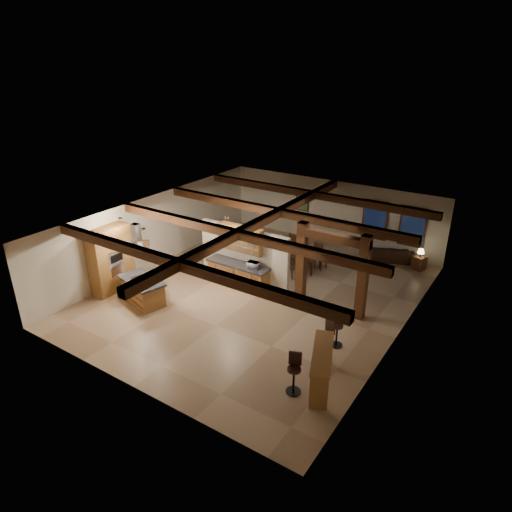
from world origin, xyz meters
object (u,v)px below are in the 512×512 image
(sofa, at_px, (387,253))
(kitchen_island, at_px, (143,291))
(dining_table, at_px, (297,261))
(bar_counter, at_px, (322,363))

(sofa, bearing_deg, kitchen_island, 30.57)
(dining_table, distance_m, sofa, 3.95)
(dining_table, height_order, bar_counter, bar_counter)
(sofa, bearing_deg, bar_counter, 74.26)
(kitchen_island, xyz_separation_m, dining_table, (3.13, 5.38, -0.12))
(bar_counter, bearing_deg, sofa, 97.74)
(kitchen_island, bearing_deg, bar_counter, -4.41)
(kitchen_island, height_order, bar_counter, bar_counter)
(kitchen_island, relative_size, dining_table, 1.07)
(bar_counter, bearing_deg, dining_table, 123.87)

